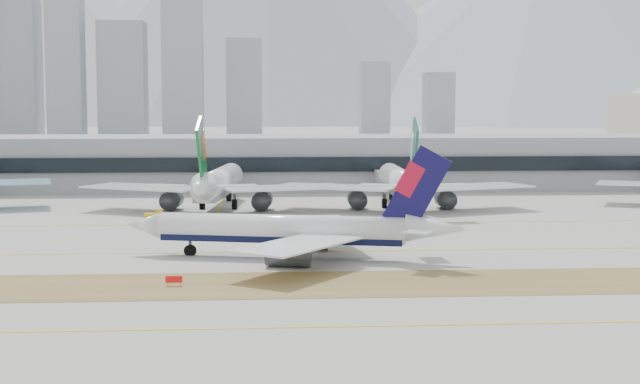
{
  "coord_description": "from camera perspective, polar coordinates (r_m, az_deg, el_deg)",
  "views": [
    {
      "loc": [
        -14.59,
        -147.24,
        23.07
      ],
      "look_at": [
        -3.43,
        18.0,
        7.5
      ],
      "focal_mm": 50.0,
      "sensor_mm": 36.0,
      "label": 1
    }
  ],
  "objects": [
    {
      "name": "gse_b",
      "position": [
        184.36,
        -10.57,
        -1.58
      ],
      "size": [
        3.55,
        2.0,
        2.6
      ],
      "color": "#EAAF0C",
      "rests_on": "ground"
    },
    {
      "name": "taxiing_airliner",
      "position": [
        137.24,
        -1.72,
        -2.49
      ],
      "size": [
        52.51,
        44.89,
        17.87
      ],
      "rotation": [
        0.0,
        0.0,
        2.9
      ],
      "color": "white",
      "rests_on": "ground"
    },
    {
      "name": "widebody_eva",
      "position": [
        204.58,
        -6.58,
        0.5
      ],
      "size": [
        61.13,
        60.1,
        21.89
      ],
      "rotation": [
        0.0,
        0.0,
        1.47
      ],
      "color": "white",
      "rests_on": "ground"
    },
    {
      "name": "hold_sign_left",
      "position": [
        117.9,
        -9.33,
        -5.55
      ],
      "size": [
        2.2,
        0.15,
        1.35
      ],
      "color": "red",
      "rests_on": "ground"
    },
    {
      "name": "widebody_cathay",
      "position": [
        206.58,
        5.19,
        0.54
      ],
      "size": [
        60.52,
        59.13,
        21.58
      ],
      "rotation": [
        0.0,
        0.0,
        1.54
      ],
      "color": "white",
      "rests_on": "ground"
    },
    {
      "name": "mountain_ridge",
      "position": [
        1560.2,
        -2.14,
        11.21
      ],
      "size": [
        2830.0,
        1120.0,
        470.0
      ],
      "color": "#9EA8B7",
      "rests_on": "ground"
    },
    {
      "name": "terminal",
      "position": [
        262.94,
        -0.68,
        1.98
      ],
      "size": [
        280.0,
        43.1,
        15.0
      ],
      "color": "gray",
      "rests_on": "ground"
    },
    {
      "name": "city_skyline",
      "position": [
        608.28,
        -12.69,
        7.76
      ],
      "size": [
        342.0,
        49.8,
        140.0
      ],
      "color": "#8D94A0",
      "rests_on": "ground"
    },
    {
      "name": "ground",
      "position": [
        149.75,
        1.78,
        -3.49
      ],
      "size": [
        3000.0,
        3000.0,
        0.0
      ],
      "primitive_type": "plane",
      "color": "gray",
      "rests_on": "ground"
    },
    {
      "name": "apron_markings",
      "position": [
        97.19,
        4.94,
        -8.37
      ],
      "size": [
        360.0,
        122.22,
        0.06
      ],
      "color": "brown",
      "rests_on": "ground"
    }
  ]
}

